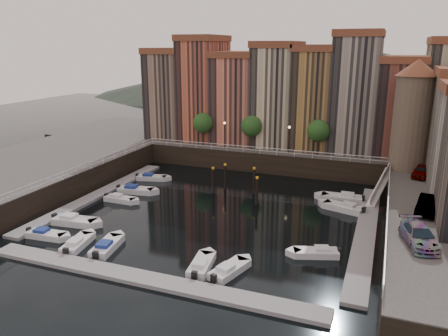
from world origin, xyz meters
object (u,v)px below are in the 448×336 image
at_px(boat_left_0, 46,234).
at_px(car_b, 428,206).
at_px(boat_left_2, 120,199).
at_px(boat_left_1, 74,221).
at_px(mooring_pilings, 237,182).
at_px(car_a, 421,172).
at_px(corner_tower, 413,114).
at_px(car_c, 419,237).
at_px(gangway, 380,185).

bearing_deg(boat_left_0, car_b, 14.74).
height_order(boat_left_2, car_b, car_b).
relative_size(boat_left_1, car_b, 1.07).
bearing_deg(boat_left_0, mooring_pilings, 50.22).
distance_m(mooring_pilings, boat_left_1, 20.06).
bearing_deg(boat_left_0, car_a, 30.73).
height_order(corner_tower, boat_left_0, corner_tower).
bearing_deg(boat_left_2, boat_left_1, -92.64).
xyz_separation_m(car_a, car_b, (-0.03, -12.46, 0.07)).
height_order(corner_tower, mooring_pilings, corner_tower).
xyz_separation_m(mooring_pilings, car_c, (20.36, -14.56, 2.11)).
bearing_deg(boat_left_1, corner_tower, 30.17).
bearing_deg(car_a, boat_left_2, -145.72).
bearing_deg(boat_left_2, car_b, 2.08).
relative_size(gangway, mooring_pilings, 1.22).
distance_m(corner_tower, car_a, 7.39).
xyz_separation_m(gangway, boat_left_1, (-30.05, -19.59, -1.53)).
height_order(boat_left_1, car_c, car_c).
distance_m(car_b, car_c, 7.84).
height_order(corner_tower, car_a, corner_tower).
relative_size(mooring_pilings, boat_left_2, 1.62).
bearing_deg(boat_left_1, car_a, 25.17).
xyz_separation_m(boat_left_0, boat_left_1, (0.39, 3.71, 0.06)).
bearing_deg(car_b, gangway, 122.56).
bearing_deg(gangway, car_b, -68.47).
relative_size(mooring_pilings, boat_left_1, 1.32).
distance_m(mooring_pilings, boat_left_2, 14.63).
bearing_deg(car_a, boat_left_0, -131.62).
distance_m(gangway, car_a, 4.97).
bearing_deg(car_a, car_c, -79.94).
xyz_separation_m(mooring_pilings, boat_left_1, (-13.02, -15.21, -1.26)).
distance_m(boat_left_2, car_a, 36.59).
xyz_separation_m(boat_left_2, car_c, (32.88, -7.13, 3.44)).
height_order(boat_left_0, car_a, car_a).
distance_m(corner_tower, boat_left_1, 41.98).
distance_m(boat_left_2, car_b, 34.15).
height_order(boat_left_0, boat_left_1, boat_left_1).
distance_m(gangway, car_c, 19.33).
height_order(boat_left_0, car_b, car_b).
height_order(mooring_pilings, boat_left_0, mooring_pilings).
distance_m(corner_tower, boat_left_0, 44.52).
bearing_deg(boat_left_2, gangway, 22.80).
distance_m(boat_left_2, car_c, 33.82).
bearing_deg(car_b, corner_tower, 106.54).
bearing_deg(car_a, car_b, -76.94).
relative_size(gangway, boat_left_1, 1.62).
bearing_deg(mooring_pilings, corner_tower, 24.03).
xyz_separation_m(boat_left_0, car_a, (34.89, 24.58, 3.40)).
distance_m(boat_left_1, boat_left_2, 7.79).
bearing_deg(car_b, boat_left_1, -155.25).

